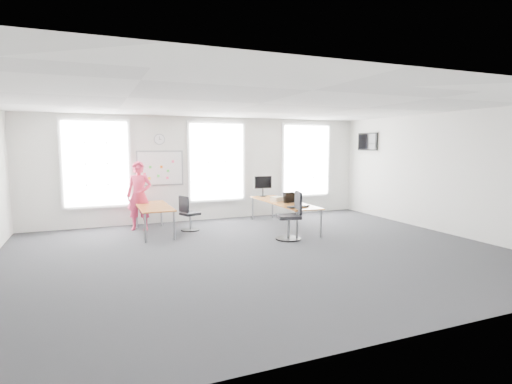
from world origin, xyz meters
name	(u,v)px	position (x,y,z in m)	size (l,w,h in m)	color
floor	(260,252)	(0.00, 0.00, 0.00)	(10.00, 10.00, 0.00)	#242429
ceiling	(261,103)	(0.00, 0.00, 3.00)	(10.00, 10.00, 0.00)	white
wall_back	(207,169)	(0.00, 4.00, 1.50)	(10.00, 10.00, 0.00)	white
wall_front	(405,208)	(0.00, -4.00, 1.50)	(10.00, 10.00, 0.00)	white
wall_right	(445,173)	(5.00, 0.00, 1.50)	(10.00, 10.00, 0.00)	white
window_left	(96,164)	(-3.00, 3.97, 1.70)	(1.60, 0.06, 2.20)	silver
window_mid	(217,162)	(0.30, 3.97, 1.70)	(1.60, 0.06, 2.20)	silver
window_right	(306,160)	(3.30, 3.97, 1.70)	(1.60, 0.06, 2.20)	silver
desk_right	(283,203)	(1.54, 2.06, 0.65)	(0.77, 2.87, 0.70)	#C5782E
desk_left	(154,208)	(-1.74, 2.64, 0.64)	(0.77, 1.92, 0.70)	#C5782E
chair_right	(291,219)	(1.12, 0.78, 0.49)	(0.61, 0.61, 1.12)	black
chair_left	(188,215)	(-0.88, 2.65, 0.40)	(0.53, 0.53, 0.90)	black
person	(139,196)	(-2.02, 3.23, 0.89)	(0.65, 0.43, 1.78)	#D32F53
whiteboard	(160,168)	(-1.35, 3.97, 1.55)	(1.20, 0.03, 0.90)	white
wall_clock	(159,139)	(-1.35, 3.97, 2.35)	(0.30, 0.30, 0.04)	gray
tv	(368,142)	(4.95, 3.00, 2.30)	(0.06, 0.90, 0.55)	black
keyboard	(297,207)	(1.41, 1.04, 0.71)	(0.50, 0.18, 0.02)	black
mouse	(308,206)	(1.74, 1.09, 0.72)	(0.07, 0.11, 0.04)	black
lens_cap	(301,205)	(1.65, 1.29, 0.70)	(0.07, 0.07, 0.01)	black
headphones	(298,202)	(1.69, 1.54, 0.74)	(0.16, 0.08, 0.09)	black
laptop_sleeve	(290,198)	(1.59, 1.79, 0.83)	(0.34, 0.20, 0.28)	black
paper_stack	(278,199)	(1.47, 2.25, 0.76)	(0.34, 0.25, 0.12)	beige
monitor	(263,184)	(1.49, 3.29, 1.06)	(0.53, 0.22, 0.59)	black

